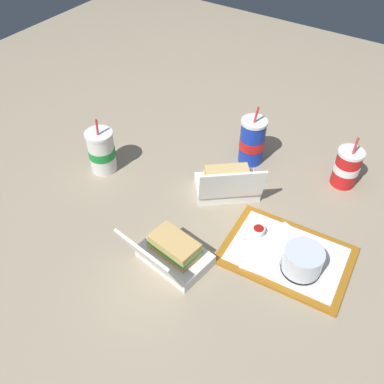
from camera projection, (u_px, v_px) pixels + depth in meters
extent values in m
plane|color=gray|center=(195.00, 208.00, 1.42)|extent=(3.20, 3.20, 0.00)
cube|color=#A56619|center=(287.00, 255.00, 1.27)|extent=(0.39, 0.29, 0.01)
cube|color=white|center=(287.00, 254.00, 1.26)|extent=(0.34, 0.24, 0.00)
cylinder|color=black|center=(300.00, 268.00, 1.22)|extent=(0.11, 0.11, 0.01)
cylinder|color=#512D19|center=(302.00, 262.00, 1.20)|extent=(0.09, 0.09, 0.05)
cylinder|color=silver|center=(303.00, 260.00, 1.20)|extent=(0.11, 0.11, 0.07)
cylinder|color=white|center=(258.00, 231.00, 1.31)|extent=(0.04, 0.04, 0.02)
cylinder|color=#9E140F|center=(259.00, 229.00, 1.31)|extent=(0.03, 0.03, 0.01)
cube|color=white|center=(261.00, 261.00, 1.24)|extent=(0.11, 0.11, 0.00)
cube|color=white|center=(297.00, 233.00, 1.32)|extent=(0.11, 0.05, 0.00)
cube|color=white|center=(175.00, 256.00, 1.25)|extent=(0.22, 0.16, 0.04)
cube|color=white|center=(149.00, 258.00, 1.14)|extent=(0.21, 0.09, 0.13)
cube|color=tan|center=(175.00, 249.00, 1.23)|extent=(0.15, 0.10, 0.02)
cube|color=#4C933D|center=(174.00, 246.00, 1.22)|extent=(0.15, 0.10, 0.01)
cube|color=tan|center=(174.00, 242.00, 1.21)|extent=(0.15, 0.10, 0.02)
cube|color=white|center=(226.00, 187.00, 1.46)|extent=(0.24, 0.23, 0.04)
cube|color=white|center=(232.00, 186.00, 1.35)|extent=(0.19, 0.16, 0.13)
cube|color=#DBB770|center=(227.00, 180.00, 1.44)|extent=(0.16, 0.15, 0.02)
cube|color=#E5C651|center=(227.00, 177.00, 1.43)|extent=(0.17, 0.16, 0.01)
cube|color=#DBB770|center=(228.00, 173.00, 1.42)|extent=(0.16, 0.15, 0.02)
cylinder|color=red|center=(346.00, 169.00, 1.46)|extent=(0.09, 0.09, 0.13)
cylinder|color=white|center=(347.00, 167.00, 1.46)|extent=(0.09, 0.09, 0.03)
cylinder|color=white|center=(352.00, 153.00, 1.42)|extent=(0.09, 0.09, 0.01)
cylinder|color=red|center=(356.00, 146.00, 1.39)|extent=(0.01, 0.01, 0.06)
cylinder|color=white|center=(102.00, 152.00, 1.51)|extent=(0.09, 0.09, 0.15)
cylinder|color=#198C33|center=(102.00, 152.00, 1.51)|extent=(0.10, 0.10, 0.03)
cylinder|color=white|center=(98.00, 134.00, 1.46)|extent=(0.10, 0.10, 0.01)
cylinder|color=red|center=(97.00, 127.00, 1.43)|extent=(0.01, 0.01, 0.06)
cylinder|color=#1938B7|center=(252.00, 142.00, 1.54)|extent=(0.09, 0.09, 0.17)
cylinder|color=red|center=(252.00, 143.00, 1.55)|extent=(0.09, 0.09, 0.04)
cylinder|color=white|center=(254.00, 122.00, 1.48)|extent=(0.09, 0.09, 0.01)
cylinder|color=red|center=(256.00, 115.00, 1.45)|extent=(0.01, 0.01, 0.06)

